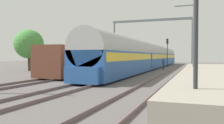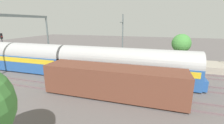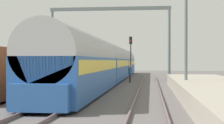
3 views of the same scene
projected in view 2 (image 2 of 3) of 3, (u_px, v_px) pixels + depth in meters
ground at (161, 85)px, 17.59m from camera, size 120.00×120.00×0.00m
track_far_west at (161, 102)px, 13.65m from camera, size 1.52×60.00×0.16m
track_west at (161, 84)px, 17.57m from camera, size 1.52×60.00×0.16m
track_east at (161, 73)px, 21.50m from camera, size 1.52×60.00×0.16m
platform at (149, 62)px, 25.51m from camera, size 4.40×28.00×0.90m
passenger_train at (16, 56)px, 22.93m from camera, size 2.93×49.20×3.82m
freight_car at (113, 81)px, 14.55m from camera, size 2.80×13.00×2.70m
person_crossing at (46, 60)px, 24.40m from camera, size 0.37×0.46×1.73m
railway_signal_far at (3, 45)px, 25.72m from camera, size 0.36×0.30×5.08m
catenary_gantry at (17, 31)px, 21.79m from camera, size 12.88×0.28×7.86m
catenary_pole_east_mid at (123, 40)px, 24.40m from camera, size 1.90×0.20×8.00m
tree_east_background at (181, 43)px, 28.32m from camera, size 3.37×3.37×4.79m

